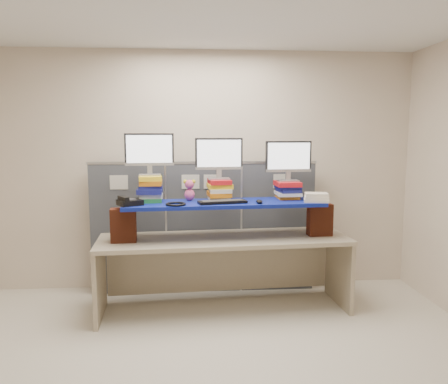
{
  "coord_description": "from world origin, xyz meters",
  "views": [
    {
      "loc": [
        -0.14,
        -3.17,
        1.84
      ],
      "look_at": [
        0.19,
        1.2,
        1.25
      ],
      "focal_mm": 35.0,
      "sensor_mm": 36.0,
      "label": 1
    }
  ],
  "objects": [
    {
      "name": "book_stack_right",
      "position": [
        0.88,
        1.37,
        1.25
      ],
      "size": [
        0.26,
        0.31,
        0.19
      ],
      "color": "orange",
      "rests_on": "blue_board"
    },
    {
      "name": "book_stack_left",
      "position": [
        -0.55,
        1.27,
        1.29
      ],
      "size": [
        0.26,
        0.31,
        0.27
      ],
      "color": "#1F7534",
      "rests_on": "blue_board"
    },
    {
      "name": "monitor_center",
      "position": [
        0.15,
        1.32,
        1.61
      ],
      "size": [
        0.49,
        0.15,
        0.43
      ],
      "rotation": [
        0.0,
        0.0,
        0.07
      ],
      "color": "#A9A9AF",
      "rests_on": "book_stack_center"
    },
    {
      "name": "brick_pier_left",
      "position": [
        -0.81,
        1.09,
        0.95
      ],
      "size": [
        0.25,
        0.15,
        0.34
      ],
      "primitive_type": "cube",
      "rotation": [
        0.0,
        0.0,
        0.07
      ],
      "color": "maroon",
      "rests_on": "desk"
    },
    {
      "name": "mouse",
      "position": [
        0.53,
        1.08,
        1.17
      ],
      "size": [
        0.09,
        0.13,
        0.04
      ],
      "primitive_type": "ellipsoid",
      "rotation": [
        0.0,
        0.0,
        0.26
      ],
      "color": "black",
      "rests_on": "blue_board"
    },
    {
      "name": "binder_stack",
      "position": [
        1.13,
        1.14,
        1.19
      ],
      "size": [
        0.28,
        0.24,
        0.09
      ],
      "rotation": [
        0.0,
        0.0,
        -0.18
      ],
      "color": "beige",
      "rests_on": "blue_board"
    },
    {
      "name": "blue_board",
      "position": [
        0.19,
        1.2,
        1.13
      ],
      "size": [
        2.06,
        0.64,
        0.04
      ],
      "primitive_type": "cube",
      "rotation": [
        0.0,
        0.0,
        0.07
      ],
      "color": "navy",
      "rests_on": "brick_pier_left"
    },
    {
      "name": "desk",
      "position": [
        0.19,
        1.2,
        0.62
      ],
      "size": [
        2.61,
        0.91,
        0.78
      ],
      "rotation": [
        0.0,
        0.0,
        0.07
      ],
      "color": "tan",
      "rests_on": "ground"
    },
    {
      "name": "headset",
      "position": [
        -0.29,
        1.02,
        1.16
      ],
      "size": [
        0.24,
        0.24,
        0.02
      ],
      "primitive_type": "torus",
      "rotation": [
        0.0,
        0.0,
        -0.22
      ],
      "color": "black",
      "rests_on": "blue_board"
    },
    {
      "name": "brick_pier_right",
      "position": [
        1.2,
        1.22,
        0.95
      ],
      "size": [
        0.25,
        0.15,
        0.34
      ],
      "primitive_type": "cube",
      "rotation": [
        0.0,
        0.0,
        0.07
      ],
      "color": "maroon",
      "rests_on": "desk"
    },
    {
      "name": "monitor_right",
      "position": [
        0.88,
        1.37,
        1.58
      ],
      "size": [
        0.49,
        0.15,
        0.43
      ],
      "rotation": [
        0.0,
        0.0,
        0.07
      ],
      "color": "#A9A9AF",
      "rests_on": "book_stack_right"
    },
    {
      "name": "desk_phone",
      "position": [
        -0.74,
        1.05,
        1.19
      ],
      "size": [
        0.28,
        0.27,
        0.09
      ],
      "rotation": [
        0.0,
        0.0,
        0.52
      ],
      "color": "black",
      "rests_on": "blue_board"
    },
    {
      "name": "keyboard",
      "position": [
        0.17,
        1.11,
        1.17
      ],
      "size": [
        0.5,
        0.25,
        0.03
      ],
      "rotation": [
        0.0,
        0.0,
        0.2
      ],
      "color": "black",
      "rests_on": "blue_board"
    },
    {
      "name": "room",
      "position": [
        0.0,
        0.0,
        1.4
      ],
      "size": [
        5.0,
        4.0,
        2.8
      ],
      "color": "beige",
      "rests_on": "ground"
    },
    {
      "name": "monitor_left",
      "position": [
        -0.56,
        1.27,
        1.66
      ],
      "size": [
        0.49,
        0.15,
        0.43
      ],
      "rotation": [
        0.0,
        0.0,
        0.07
      ],
      "color": "#A9A9AF",
      "rests_on": "book_stack_left"
    },
    {
      "name": "cubicle_partition",
      "position": [
        -0.0,
        1.78,
        0.77
      ],
      "size": [
        2.6,
        0.06,
        1.53
      ],
      "color": "#3E424A",
      "rests_on": "ground"
    },
    {
      "name": "plush_toy",
      "position": [
        -0.16,
        1.31,
        1.26
      ],
      "size": [
        0.13,
        0.1,
        0.22
      ],
      "rotation": [
        0.0,
        0.0,
        0.4
      ],
      "color": "#D14F85",
      "rests_on": "blue_board"
    },
    {
      "name": "book_stack_center",
      "position": [
        0.15,
        1.32,
        1.26
      ],
      "size": [
        0.27,
        0.32,
        0.22
      ],
      "color": "beige",
      "rests_on": "blue_board"
    }
  ]
}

